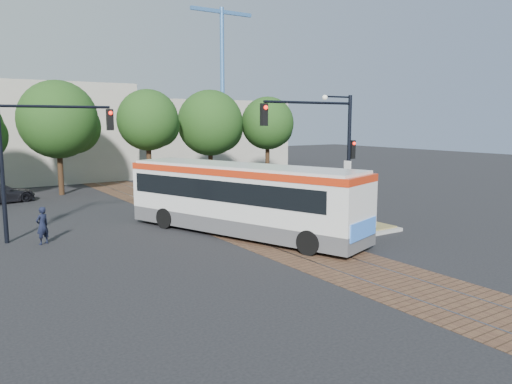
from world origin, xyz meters
TOP-DOWN VIEW (x-y plane):
  - ground at (0.00, 0.00)m, footprint 120.00×120.00m
  - trackbed at (0.00, 4.00)m, footprint 3.60×40.00m
  - tree_row at (1.21, 16.42)m, footprint 26.40×5.60m
  - warehouses at (-0.53, 28.75)m, footprint 40.00×13.00m
  - crane at (18.00, 34.00)m, footprint 8.00×0.50m
  - city_bus at (-0.62, -0.04)m, footprint 6.17×11.75m
  - traffic_island at (4.82, -0.90)m, footprint 2.20×5.20m
  - signal_pole_main at (3.86, -0.81)m, footprint 5.49×0.46m
  - signal_pole_left at (-8.37, 4.00)m, footprint 4.99×0.34m
  - officer at (-8.28, 2.95)m, footprint 0.68×0.60m

SIDE VIEW (x-z plane):
  - ground at x=0.00m, z-range 0.00..0.00m
  - trackbed at x=0.00m, z-range 0.00..0.02m
  - traffic_island at x=4.82m, z-range -0.24..0.89m
  - officer at x=-8.28m, z-range 0.00..1.55m
  - city_bus at x=-0.62m, z-range 0.18..3.29m
  - warehouses at x=-0.53m, z-range -0.19..7.81m
  - signal_pole_left at x=-8.37m, z-range 0.86..6.86m
  - signal_pole_main at x=3.86m, z-range 1.16..7.16m
  - tree_row at x=1.21m, z-range 1.01..8.69m
  - crane at x=18.00m, z-range 1.88..19.88m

